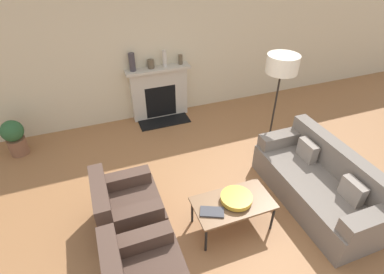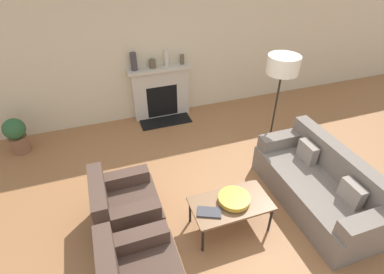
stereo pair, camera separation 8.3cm
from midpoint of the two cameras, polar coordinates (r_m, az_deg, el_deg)
name	(u,v)px [view 1 (the left image)]	position (r m, az deg, el deg)	size (l,w,h in m)	color
ground_plane	(216,223)	(4.15, 4.03, -16.02)	(18.00, 18.00, 0.00)	#99663D
wall_back	(151,45)	(5.81, -8.19, 17.04)	(18.00, 0.06, 2.90)	beige
fireplace	(159,93)	(6.05, -6.62, 8.27)	(1.23, 0.59, 1.05)	beige
couch	(319,184)	(4.53, 22.60, -8.24)	(0.85, 1.92, 0.83)	slate
armchair_far	(126,208)	(4.01, -13.02, -13.10)	(0.80, 0.82, 0.78)	#4C382D
coffee_table	(233,204)	(3.85, 7.20, -12.56)	(0.99, 0.55, 0.43)	brown
bowl	(236,198)	(3.81, 7.82, -11.46)	(0.40, 0.40, 0.08)	gold
book	(212,212)	(3.68, 3.17, -14.07)	(0.33, 0.26, 0.02)	#38383D
floor_lamp	(281,72)	(4.62, 16.12, 11.88)	(0.47, 0.47, 1.75)	black
mantel_vase_left	(132,62)	(5.70, -11.78, 13.79)	(0.11, 0.11, 0.33)	#3D383D
mantel_vase_center_left	(151,64)	(5.78, -8.27, 13.59)	(0.12, 0.12, 0.16)	brown
mantel_vase_center_right	(165,58)	(5.81, -5.68, 14.68)	(0.08, 0.08, 0.31)	beige
mantel_vase_right	(180,59)	(5.92, -2.64, 14.53)	(0.08, 0.08, 0.18)	brown
potted_plant	(14,137)	(5.86, -31.11, 0.07)	(0.36, 0.36, 0.64)	brown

